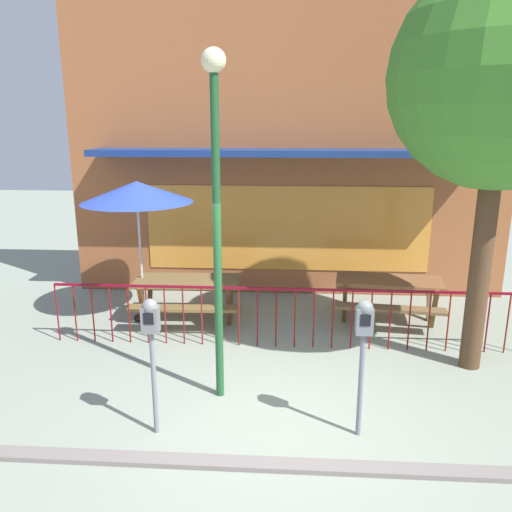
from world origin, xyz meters
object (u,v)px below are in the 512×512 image
at_px(picnic_table_left, 188,288).
at_px(street_tree, 503,78).
at_px(patio_umbrella, 137,193).
at_px(parking_meter_near, 151,331).
at_px(street_lamp, 216,184).
at_px(parking_meter_far, 364,333).
at_px(picnic_table_right, 388,288).

xyz_separation_m(picnic_table_left, street_tree, (4.38, -1.43, 3.33)).
xyz_separation_m(picnic_table_left, patio_umbrella, (-0.81, 0.04, 1.65)).
bearing_deg(patio_umbrella, street_tree, -15.82).
bearing_deg(street_tree, picnic_table_left, 161.86).
xyz_separation_m(patio_umbrella, parking_meter_near, (1.09, -3.35, -1.02)).
bearing_deg(parking_meter_near, street_tree, 24.69).
height_order(street_tree, street_lamp, street_tree).
bearing_deg(parking_meter_far, parking_meter_near, -177.40).
xyz_separation_m(picnic_table_right, patio_umbrella, (-4.30, -0.17, 1.65)).
relative_size(parking_meter_near, street_tree, 0.30).
distance_m(street_tree, street_lamp, 3.83).
bearing_deg(picnic_table_left, parking_meter_near, -85.19).
bearing_deg(street_lamp, picnic_table_right, 45.78).
relative_size(street_tree, street_lamp, 1.29).
height_order(picnic_table_right, patio_umbrella, patio_umbrella).
xyz_separation_m(parking_meter_near, parking_meter_far, (2.28, 0.10, 0.00)).
xyz_separation_m(patio_umbrella, street_tree, (5.19, -1.47, 1.68)).
bearing_deg(parking_meter_near, street_lamp, 54.37).
distance_m(picnic_table_right, street_tree, 3.82).
bearing_deg(street_tree, parking_meter_near, -155.31).
xyz_separation_m(picnic_table_right, parking_meter_near, (-3.21, -3.53, 0.63)).
relative_size(picnic_table_right, parking_meter_far, 1.21).
xyz_separation_m(picnic_table_left, street_lamp, (0.89, -2.46, 2.11)).
xyz_separation_m(picnic_table_left, parking_meter_far, (2.56, -3.21, 0.63)).
distance_m(picnic_table_right, parking_meter_far, 3.60).
xyz_separation_m(picnic_table_right, street_tree, (0.88, -1.64, 3.33)).
bearing_deg(parking_meter_far, patio_umbrella, 136.02).
bearing_deg(parking_meter_near, parking_meter_far, 2.60).
distance_m(picnic_table_left, street_tree, 5.69).
bearing_deg(street_tree, picnic_table_right, 118.27).
xyz_separation_m(picnic_table_left, picnic_table_right, (3.49, 0.21, 0.00)).
bearing_deg(parking_meter_far, street_lamp, 155.67).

